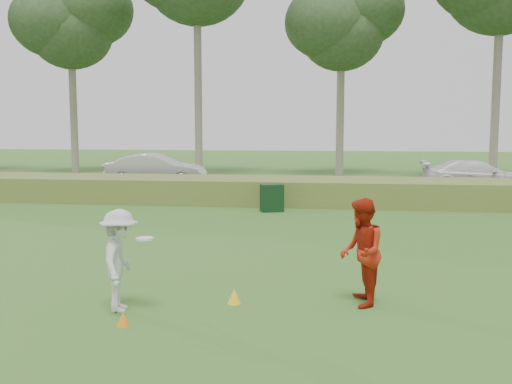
# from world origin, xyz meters

# --- Properties ---
(ground) EXTENTS (120.00, 120.00, 0.00)m
(ground) POSITION_xyz_m (0.00, 0.00, 0.00)
(ground) COLOR #2E6020
(ground) RESTS_ON ground
(reed_strip) EXTENTS (80.00, 3.00, 0.90)m
(reed_strip) POSITION_xyz_m (0.00, 12.00, 0.45)
(reed_strip) COLOR #576B2B
(reed_strip) RESTS_ON ground
(park_road) EXTENTS (80.00, 6.00, 0.06)m
(park_road) POSITION_xyz_m (0.00, 17.00, 0.03)
(park_road) COLOR #2D2D2D
(park_road) RESTS_ON ground
(tree_2) EXTENTS (6.50, 6.50, 12.00)m
(tree_2) POSITION_xyz_m (-14.00, 24.00, 8.97)
(tree_2) COLOR gray
(tree_2) RESTS_ON ground
(tree_4) EXTENTS (6.24, 6.24, 11.50)m
(tree_4) POSITION_xyz_m (2.00, 24.50, 8.59)
(tree_4) COLOR gray
(tree_4) RESTS_ON ground
(player_white) EXTENTS (0.91, 1.10, 1.56)m
(player_white) POSITION_xyz_m (-1.40, -0.86, 0.78)
(player_white) COLOR silver
(player_white) RESTS_ON ground
(player_red) EXTENTS (0.69, 0.86, 1.69)m
(player_red) POSITION_xyz_m (2.24, -0.07, 0.85)
(player_red) COLOR #AE210E
(player_red) RESTS_ON ground
(cone_orange) EXTENTS (0.18, 0.18, 0.20)m
(cone_orange) POSITION_xyz_m (-1.11, -1.51, 0.10)
(cone_orange) COLOR orange
(cone_orange) RESTS_ON ground
(cone_yellow) EXTENTS (0.22, 0.22, 0.24)m
(cone_yellow) POSITION_xyz_m (0.26, -0.28, 0.12)
(cone_yellow) COLOR yellow
(cone_yellow) RESTS_ON ground
(utility_cabinet) EXTENTS (0.84, 0.68, 0.91)m
(utility_cabinet) POSITION_xyz_m (-0.28, 9.71, 0.46)
(utility_cabinet) COLOR black
(utility_cabinet) RESTS_ON ground
(car_mid) EXTENTS (4.73, 2.00, 1.52)m
(car_mid) POSITION_xyz_m (-6.43, 16.43, 0.82)
(car_mid) COLOR silver
(car_mid) RESTS_ON park_road
(car_right) EXTENTS (4.71, 2.08, 1.35)m
(car_right) POSITION_xyz_m (7.74, 16.21, 0.73)
(car_right) COLOR white
(car_right) RESTS_ON park_road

